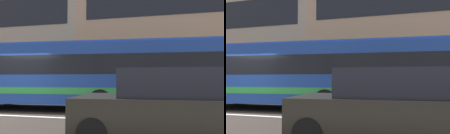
# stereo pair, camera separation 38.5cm
# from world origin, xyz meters

# --- Properties ---
(ground_plane) EXTENTS (160.00, 160.00, 0.00)m
(ground_plane) POSITION_xyz_m (0.00, 0.00, 0.00)
(ground_plane) COLOR #2F2723
(lane_centre_line) EXTENTS (60.00, 0.16, 0.01)m
(lane_centre_line) POSITION_xyz_m (0.00, 0.00, 0.00)
(lane_centre_line) COLOR silver
(lane_centre_line) RESTS_ON ground_plane
(hedge_row_far) EXTENTS (20.46, 1.10, 1.06)m
(hedge_row_far) POSITION_xyz_m (2.90, 5.45, 0.53)
(hedge_row_far) COLOR #337537
(hedge_row_far) RESTS_ON ground_plane
(apartment_block_left) EXTENTS (19.43, 9.73, 12.76)m
(apartment_block_left) POSITION_xyz_m (-10.68, 13.86, 6.38)
(apartment_block_left) COLOR #A09081
(apartment_block_left) RESTS_ON ground_plane
(apartment_block_right) EXTENTS (23.32, 9.73, 13.18)m
(apartment_block_right) POSITION_xyz_m (10.69, 13.86, 6.59)
(apartment_block_right) COLOR tan
(apartment_block_right) RESTS_ON ground_plane
(transit_bus) EXTENTS (11.99, 3.17, 3.03)m
(transit_bus) POSITION_xyz_m (2.57, 2.09, 1.68)
(transit_bus) COLOR #1D4096
(transit_bus) RESTS_ON ground_plane
(sedan_oncoming) EXTENTS (4.76, 1.96, 1.65)m
(sedan_oncoming) POSITION_xyz_m (6.01, -2.09, 0.79)
(sedan_oncoming) COLOR black
(sedan_oncoming) RESTS_ON ground_plane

